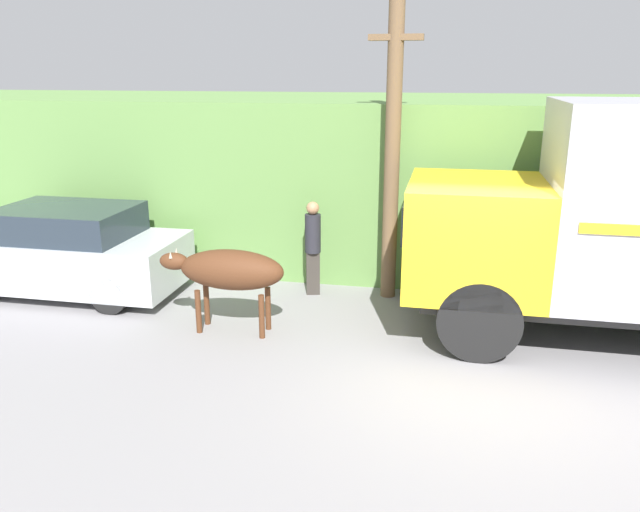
% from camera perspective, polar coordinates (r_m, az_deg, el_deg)
% --- Properties ---
extents(ground_plane, '(60.00, 60.00, 0.00)m').
position_cam_1_polar(ground_plane, '(8.79, 12.89, -10.61)').
color(ground_plane, gray).
extents(hillside_embankment, '(32.00, 5.85, 3.39)m').
position_cam_1_polar(hillside_embankment, '(14.25, 12.99, 7.07)').
color(hillside_embankment, '#608C47').
rests_on(hillside_embankment, ground_plane).
extents(brown_cow, '(2.01, 0.63, 1.33)m').
position_cam_1_polar(brown_cow, '(9.71, -8.33, -1.33)').
color(brown_cow, '#512D19').
rests_on(brown_cow, ground_plane).
extents(parked_suv, '(4.27, 1.87, 1.61)m').
position_cam_1_polar(parked_suv, '(12.30, -22.24, 0.38)').
color(parked_suv, silver).
rests_on(parked_suv, ground_plane).
extents(pedestrian_on_hill, '(0.35, 0.35, 1.73)m').
position_cam_1_polar(pedestrian_on_hill, '(11.23, -0.66, 1.23)').
color(pedestrian_on_hill, '#38332D').
rests_on(pedestrian_on_hill, ground_plane).
extents(utility_pole, '(0.90, 0.27, 5.08)m').
position_cam_1_polar(utility_pole, '(10.89, 6.63, 9.56)').
color(utility_pole, brown).
rests_on(utility_pole, ground_plane).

